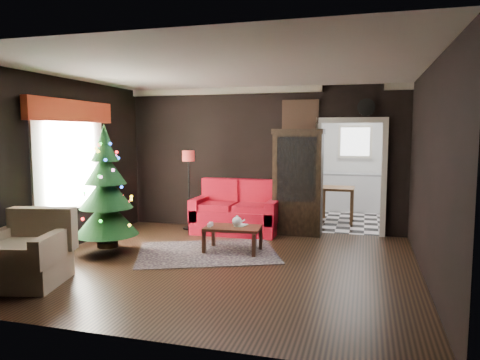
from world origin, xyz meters
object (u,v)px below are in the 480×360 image
(christmas_tree, at_px, (106,188))
(kitchen_table, at_px, (337,204))
(wall_clock, at_px, (366,107))
(teapot, at_px, (237,221))
(curio_cabinet, at_px, (298,184))
(loveseat, at_px, (236,207))
(coffee_table, at_px, (233,239))
(armchair, at_px, (25,249))
(floor_lamp, at_px, (189,190))

(christmas_tree, bearing_deg, kitchen_table, 47.41)
(christmas_tree, xyz_separation_m, wall_clock, (3.90, 2.40, 1.33))
(wall_clock, bearing_deg, teapot, -138.81)
(curio_cabinet, relative_size, wall_clock, 5.94)
(loveseat, height_order, wall_clock, wall_clock)
(wall_clock, bearing_deg, coffee_table, -139.01)
(armchair, bearing_deg, curio_cabinet, 40.08)
(coffee_table, height_order, teapot, teapot)
(floor_lamp, distance_m, coffee_table, 1.74)
(coffee_table, bearing_deg, kitchen_table, 63.98)
(christmas_tree, xyz_separation_m, teapot, (1.95, 0.69, -0.55))
(coffee_table, bearing_deg, armchair, -133.10)
(coffee_table, xyz_separation_m, wall_clock, (2.02, 1.75, 2.17))
(coffee_table, relative_size, kitchen_table, 1.19)
(loveseat, xyz_separation_m, armchair, (-1.73, -3.56, -0.04))
(armchair, bearing_deg, teapot, 34.00)
(loveseat, height_order, christmas_tree, christmas_tree)
(curio_cabinet, distance_m, christmas_tree, 3.50)
(teapot, height_order, wall_clock, wall_clock)
(loveseat, height_order, coffee_table, loveseat)
(curio_cabinet, distance_m, armchair, 4.78)
(christmas_tree, bearing_deg, wall_clock, 31.56)
(loveseat, distance_m, christmas_tree, 2.59)
(kitchen_table, bearing_deg, armchair, -124.13)
(armchair, height_order, kitchen_table, armchair)
(curio_cabinet, bearing_deg, armchair, -127.32)
(loveseat, relative_size, teapot, 9.32)
(loveseat, height_order, curio_cabinet, curio_cabinet)
(floor_lamp, distance_m, armchair, 3.44)
(curio_cabinet, relative_size, coffee_table, 2.14)
(loveseat, xyz_separation_m, kitchen_table, (1.80, 1.65, -0.12))
(christmas_tree, relative_size, kitchen_table, 2.51)
(loveseat, relative_size, coffee_table, 1.91)
(floor_lamp, bearing_deg, armchair, -104.62)
(coffee_table, relative_size, teapot, 4.88)
(armchair, bearing_deg, wall_clock, 31.53)
(teapot, height_order, kitchen_table, kitchen_table)
(curio_cabinet, height_order, christmas_tree, christmas_tree)
(loveseat, distance_m, coffee_table, 1.42)
(curio_cabinet, bearing_deg, coffee_table, -117.43)
(curio_cabinet, xyz_separation_m, floor_lamp, (-2.02, -0.47, -0.12))
(curio_cabinet, bearing_deg, kitchen_table, 65.56)
(kitchen_table, bearing_deg, floor_lamp, -144.53)
(armchair, bearing_deg, floor_lamp, 62.78)
(coffee_table, distance_m, wall_clock, 3.44)
(loveseat, relative_size, armchair, 1.81)
(teapot, bearing_deg, coffee_table, -145.81)
(armchair, xyz_separation_m, teapot, (2.13, 2.25, 0.04))
(curio_cabinet, bearing_deg, floor_lamp, -166.85)
(kitchen_table, bearing_deg, wall_clock, -66.25)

